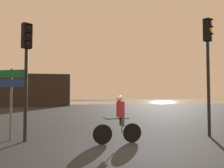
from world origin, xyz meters
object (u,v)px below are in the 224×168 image
(cyclist, at_px, (119,119))
(distant_building, at_px, (29,90))
(traffic_light_near_right, at_px, (208,55))
(direction_sign_post, at_px, (11,91))
(traffic_light_near_left, at_px, (26,59))

(cyclist, bearing_deg, distant_building, 11.19)
(traffic_light_near_right, distance_m, direction_sign_post, 7.71)
(traffic_light_near_left, relative_size, traffic_light_near_right, 0.90)
(distant_building, distance_m, traffic_light_near_right, 28.14)
(traffic_light_near_left, xyz_separation_m, direction_sign_post, (-0.59, 0.32, -1.14))
(traffic_light_near_left, bearing_deg, cyclist, 129.61)
(traffic_light_near_left, distance_m, traffic_light_near_right, 6.98)
(traffic_light_near_right, xyz_separation_m, direction_sign_post, (-7.54, 0.68, -1.45))
(traffic_light_near_right, bearing_deg, cyclist, -27.10)
(cyclist, bearing_deg, direction_sign_post, 67.22)
(traffic_light_near_right, bearing_deg, distant_building, -101.00)
(distant_building, xyz_separation_m, traffic_light_near_left, (4.51, -25.32, 0.68))
(traffic_light_near_right, relative_size, cyclist, 2.75)
(direction_sign_post, height_order, cyclist, direction_sign_post)
(distant_building, xyz_separation_m, cyclist, (7.73, -26.20, -1.44))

